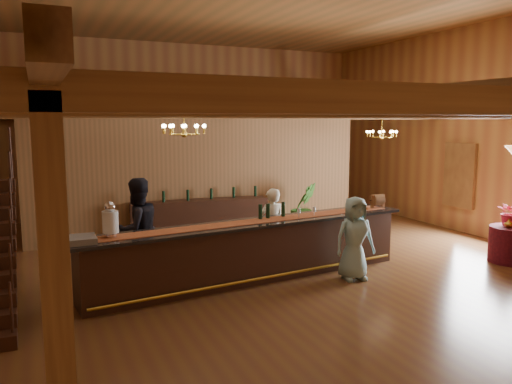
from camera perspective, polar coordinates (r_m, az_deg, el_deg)
name	(u,v)px	position (r m, az deg, el deg)	size (l,w,h in m)	color
floor	(280,265)	(10.64, 2.79, -8.34)	(14.00, 14.00, 0.00)	brown
wall_back	(186,129)	(16.76, -7.97, 7.12)	(12.00, 0.10, 5.50)	#B48245
wall_right	(495,132)	(13.96, 25.63, 6.24)	(0.10, 14.00, 5.50)	#B48245
beam_grid	(271,110)	(10.66, 1.67, 9.35)	(11.90, 13.90, 0.39)	#9E723E
support_posts	(292,193)	(9.86, 4.14, -0.13)	(9.20, 10.20, 3.20)	#9E723E
partition_wall	(205,176)	(13.34, -5.83, 1.77)	(9.00, 0.18, 3.10)	brown
window_right_back	(460,175)	(14.67, 22.27, 1.78)	(0.12, 1.05, 1.75)	white
backroom_boxes	(192,203)	(15.44, -7.33, -1.23)	(4.10, 0.60, 1.10)	black
tasting_bar	(253,251)	(9.52, -0.31, -6.72)	(6.83, 1.62, 1.14)	black
beverage_dispenser	(110,220)	(8.41, -16.31, -3.13)	(0.26, 0.26, 0.60)	silver
glass_rack_tray	(79,240)	(8.25, -19.54, -5.17)	(0.50, 0.50, 0.10)	gray
raffle_drum	(378,200)	(11.17, 13.72, -0.91)	(0.34, 0.24, 0.30)	brown
bar_bottle_0	(260,212)	(9.59, 0.50, -2.29)	(0.07, 0.07, 0.30)	black
bar_bottle_1	(268,211)	(9.67, 1.37, -2.19)	(0.07, 0.07, 0.30)	black
bar_bottle_2	(283,209)	(9.86, 3.13, -2.01)	(0.07, 0.07, 0.30)	black
backbar_shelf	(200,219)	(13.06, -6.42, -3.04)	(3.54, 0.55, 1.00)	black
round_table	(511,244)	(12.06, 27.10, -5.36)	(0.89, 0.89, 0.77)	maroon
chandelier_left	(184,129)	(9.22, -8.21, 7.14)	(0.80, 0.80, 0.49)	gold
chandelier_right	(382,134)	(13.85, 14.15, 6.48)	(0.80, 0.80, 0.68)	gold
bartender	(272,226)	(10.53, 1.80, -3.95)	(0.59, 0.39, 1.62)	white
staff_second	(137,230)	(9.68, -13.43, -4.21)	(0.95, 0.74, 1.96)	black
guest	(355,238)	(9.70, 11.21, -5.20)	(0.78, 0.51, 1.60)	#8CBCC0
floor_plant	(304,207)	(13.78, 5.48, -1.70)	(0.74, 0.60, 1.35)	#265218
table_flowers	(510,212)	(12.03, 27.04, -2.06)	(0.54, 0.47, 0.60)	#C42344
table_vase	(509,221)	(11.82, 26.95, -2.96)	(0.15, 0.15, 0.30)	gold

